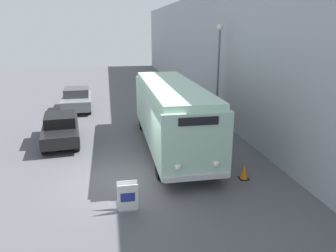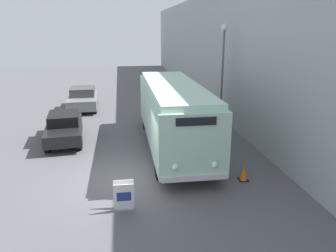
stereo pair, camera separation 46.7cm
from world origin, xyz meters
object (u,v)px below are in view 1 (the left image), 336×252
Objects in this scene: sign_board at (128,197)px; streetlamp at (219,61)px; vintage_bus at (172,112)px; parked_car_near at (61,128)px; traffic_cone at (244,172)px; parked_car_mid at (77,99)px.

streetlamp is at bearing 55.94° from sign_board.
vintage_bus is 6.11m from sign_board.
streetlamp is at bearing 2.86° from parked_car_near.
traffic_cone is at bearing -43.48° from parked_car_near.
vintage_bus is 2.13× the size of parked_car_mid.
vintage_bus is 2.11× the size of parked_car_near.
sign_board is 0.21× the size of parked_car_near.
parked_car_mid is 7.40× the size of traffic_cone.
vintage_bus is 1.63× the size of streetlamp.
sign_board is at bearing -162.14° from traffic_cone.
sign_board is 7.76m from parked_car_near.
parked_car_mid is 14.68m from traffic_cone.
parked_car_near is 7.05m from parked_car_mid.
sign_board is at bearing -124.06° from streetlamp.
streetlamp is 9.65× the size of traffic_cone.
sign_board is 0.16× the size of streetlamp.
streetlamp is at bearing 43.26° from vintage_bus.
streetlamp is 8.01m from traffic_cone.
streetlamp is at bearing -36.10° from parked_car_mid.
parked_car_near reaches higher than sign_board.
streetlamp reaches higher than parked_car_mid.
parked_car_near is 9.42m from traffic_cone.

